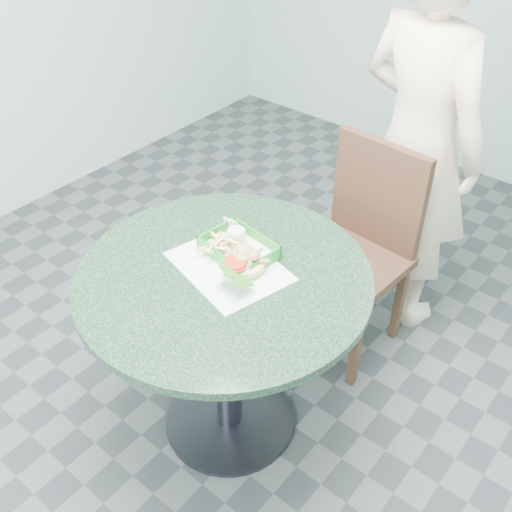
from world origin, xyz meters
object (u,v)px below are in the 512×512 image
Objects in this scene: food_basket at (239,255)px; diner_person at (422,119)px; crab_sandwich at (248,262)px; cafe_table at (226,316)px; dining_chair at (361,238)px; sauce_ramekin at (235,238)px.

diner_person is at bearing 80.57° from food_basket.
diner_person reaches higher than crab_sandwich.
food_basket is 0.09m from crab_sandwich.
cafe_table is 0.50× the size of diner_person.
dining_chair is at bearing 83.21° from cafe_table.
sauce_ramekin is (-0.16, -0.60, 0.27)m from dining_chair.
dining_chair is 15.37× the size of sauce_ramekin.
diner_person is 0.97m from food_basket.
cafe_table is 0.27m from sauce_ramekin.
cafe_table is 0.24m from crab_sandwich.
dining_chair is at bearing 96.15° from diner_person.
food_basket is at bearing 93.46° from diner_person.
crab_sandwich is (-0.08, -0.98, -0.17)m from diner_person.
cafe_table is at bearing -74.27° from food_basket.
diner_person is 0.95m from sauce_ramekin.
diner_person is at bearing 85.39° from crab_sandwich.
dining_chair is at bearing 79.26° from food_basket.
diner_person is at bearing 77.75° from sauce_ramekin.
dining_chair reaches higher than food_basket.
cafe_table is 1.13m from diner_person.
diner_person is 1.00m from crab_sandwich.
food_basket is (-0.16, -0.94, -0.20)m from diner_person.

